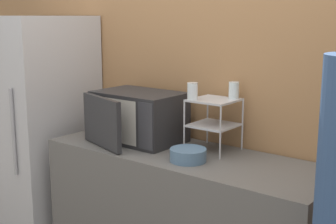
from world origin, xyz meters
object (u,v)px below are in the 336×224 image
(glass_back_right, at_px, (234,90))
(refrigerator, at_px, (38,130))
(bowl, at_px, (188,155))
(microwave, at_px, (137,117))
(glass_front_left, at_px, (192,91))
(dish_rack, at_px, (214,114))

(glass_back_right, relative_size, refrigerator, 0.06)
(bowl, distance_m, refrigerator, 1.47)
(glass_back_right, bearing_deg, microwave, -161.40)
(glass_front_left, height_order, glass_back_right, same)
(dish_rack, distance_m, refrigerator, 1.50)
(glass_front_left, xyz_separation_m, refrigerator, (-1.37, -0.09, -0.42))
(glass_front_left, relative_size, glass_back_right, 1.00)
(glass_back_right, xyz_separation_m, bowl, (-0.08, -0.35, -0.33))
(glass_front_left, height_order, bowl, glass_front_left)
(dish_rack, bearing_deg, microwave, -167.32)
(microwave, relative_size, bowl, 2.76)
(microwave, relative_size, dish_rack, 1.79)
(glass_front_left, bearing_deg, microwave, -176.94)
(glass_back_right, distance_m, bowl, 0.48)
(dish_rack, height_order, glass_back_right, glass_back_right)
(dish_rack, bearing_deg, glass_front_left, -134.50)
(glass_back_right, bearing_deg, bowl, -102.82)
(glass_front_left, distance_m, bowl, 0.38)
(dish_rack, relative_size, glass_back_right, 3.15)
(glass_front_left, distance_m, refrigerator, 1.44)
(refrigerator, bearing_deg, glass_back_right, 9.87)
(dish_rack, distance_m, bowl, 0.32)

